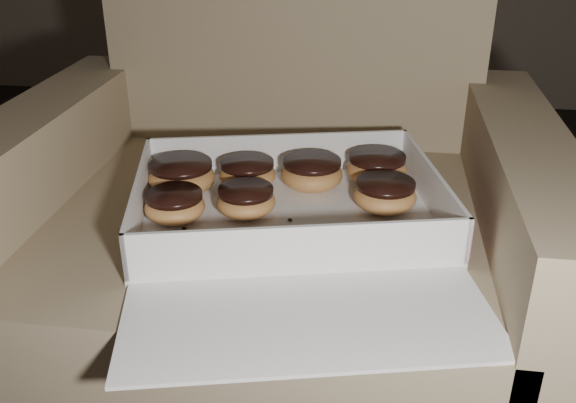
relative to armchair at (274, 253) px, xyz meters
The scene contains 14 objects.
armchair is the anchor object (origin of this frame).
bakery_box 0.20m from the armchair, 69.56° to the right, with size 0.55×0.61×0.07m.
donut_a 0.17m from the armchair, ahead, with size 0.10×0.10×0.05m.
donut_b 0.24m from the armchair, 131.74° to the right, with size 0.09×0.09×0.04m.
donut_c 0.22m from the armchair, 162.12° to the right, with size 0.11×0.11×0.05m.
donut_d 0.19m from the armchair, 102.47° to the right, with size 0.09×0.09×0.04m.
donut_e 0.25m from the armchair, 18.88° to the right, with size 0.10×0.10×0.05m.
donut_f 0.16m from the armchair, 165.07° to the right, with size 0.09×0.09×0.05m.
donut_g 0.23m from the armchair, 12.52° to the left, with size 0.10×0.10×0.05m.
crumb_a 0.18m from the armchair, 69.77° to the right, with size 0.01×0.01×0.00m, color black.
crumb_b 0.24m from the armchair, 75.21° to the right, with size 0.01×0.01×0.00m, color black.
crumb_c 0.25m from the armchair, 35.82° to the right, with size 0.01×0.01×0.00m, color black.
crumb_d 0.25m from the armchair, 66.18° to the right, with size 0.01×0.01×0.00m, color black.
crumb_e 0.24m from the armchair, 121.63° to the right, with size 0.01×0.01×0.00m, color black.
Camera 1 is at (0.95, -0.51, 0.86)m, focal length 40.00 mm.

